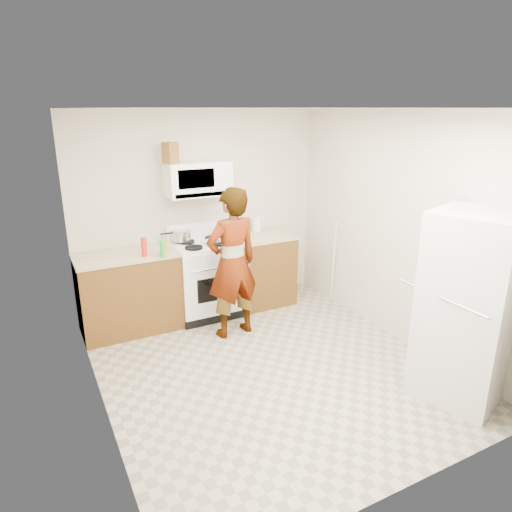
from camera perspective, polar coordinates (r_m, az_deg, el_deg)
floor at (r=4.77m, az=1.65°, el=-13.61°), size 3.60×3.60×0.00m
back_wall at (r=5.83m, az=-6.85°, el=5.48°), size 3.20×0.02×2.50m
right_wall at (r=5.19m, az=17.33°, el=3.23°), size 0.02×3.60×2.50m
cabinet_left at (r=5.52m, az=-15.58°, el=-4.52°), size 1.12×0.62×0.90m
counter_left at (r=5.36m, az=-15.99°, el=0.10°), size 1.14×0.64×0.03m
cabinet_right at (r=6.06m, az=0.47°, el=-1.80°), size 0.80×0.62×0.90m
counter_right at (r=5.91m, az=0.48°, el=2.47°), size 0.82×0.64×0.03m
gas_range at (r=5.73m, az=-6.41°, el=-2.69°), size 0.76×0.65×1.13m
microwave at (r=5.55m, az=-7.33°, el=9.55°), size 0.76×0.38×0.40m
person at (r=5.07m, az=-2.99°, el=-0.94°), size 0.67×0.47×1.71m
fridge at (r=4.39m, az=24.99°, el=-5.88°), size 0.89×0.89×1.70m
kettle at (r=6.09m, az=0.12°, el=3.89°), size 0.14×0.14×0.16m
jug at (r=5.36m, az=-10.66°, el=12.55°), size 0.19×0.19×0.24m
saucepan at (r=5.66m, az=-9.33°, el=2.59°), size 0.28×0.28×0.13m
tray at (r=5.57m, az=-5.45°, el=1.81°), size 0.28×0.22×0.05m
bottle_spray at (r=5.18m, az=-13.81°, el=1.11°), size 0.07×0.07×0.21m
bottle_hot_sauce at (r=5.20m, az=-11.24°, el=1.13°), size 0.07×0.07×0.17m
bottle_green_cap at (r=5.12m, az=-11.61°, el=0.89°), size 0.07×0.07×0.18m
pot_lid at (r=5.25m, az=-11.57°, el=0.36°), size 0.29×0.29×0.01m
broom at (r=6.09m, az=9.67°, el=-0.71°), size 0.15×0.22×1.13m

